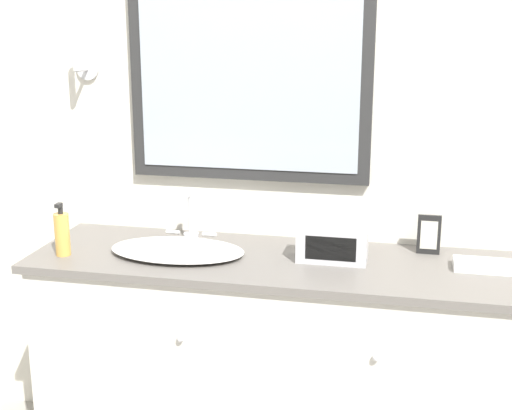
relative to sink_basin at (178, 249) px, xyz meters
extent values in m
cube|color=silver|center=(0.42, 0.33, 0.36)|extent=(8.00, 0.06, 2.55)
cube|color=#282828|center=(0.21, 0.28, 0.59)|extent=(0.94, 0.04, 0.75)
cube|color=#9EA8B2|center=(0.21, 0.26, 0.59)|extent=(0.85, 0.01, 0.66)
cylinder|color=silver|center=(-0.46, 0.29, 0.64)|extent=(0.09, 0.01, 0.09)
cylinder|color=silver|center=(-0.46, 0.24, 0.64)|extent=(0.02, 0.10, 0.02)
cylinder|color=white|center=(-0.46, 0.19, 0.71)|extent=(0.02, 0.02, 0.14)
cube|color=beige|center=(0.42, 0.02, -0.48)|extent=(1.86, 0.52, 0.86)
cube|color=#66605B|center=(0.42, 0.02, -0.03)|extent=(1.92, 0.55, 0.03)
sphere|color=silver|center=(0.09, -0.25, -0.24)|extent=(0.02, 0.02, 0.02)
sphere|color=silver|center=(0.76, -0.25, -0.24)|extent=(0.02, 0.02, 0.02)
ellipsoid|color=white|center=(0.00, -0.01, 0.00)|extent=(0.51, 0.31, 0.03)
cylinder|color=silver|center=(0.00, 0.17, 0.00)|extent=(0.06, 0.06, 0.03)
cylinder|color=silver|center=(0.00, 0.17, 0.09)|extent=(0.02, 0.02, 0.16)
cylinder|color=silver|center=(0.00, 0.13, 0.17)|extent=(0.02, 0.07, 0.02)
cylinder|color=white|center=(-0.07, 0.17, 0.01)|extent=(0.05, 0.02, 0.02)
cylinder|color=white|center=(0.08, 0.17, 0.01)|extent=(0.06, 0.02, 0.02)
cylinder|color=gold|center=(-0.41, -0.10, 0.06)|extent=(0.06, 0.06, 0.16)
cylinder|color=black|center=(-0.41, -0.10, 0.16)|extent=(0.02, 0.02, 0.04)
cube|color=black|center=(-0.41, -0.12, 0.17)|extent=(0.02, 0.03, 0.01)
cube|color=#BCBCC1|center=(0.57, 0.04, 0.04)|extent=(0.25, 0.12, 0.13)
cube|color=black|center=(0.57, -0.01, 0.04)|extent=(0.18, 0.01, 0.09)
cube|color=black|center=(0.91, 0.20, 0.06)|extent=(0.08, 0.01, 0.15)
cube|color=beige|center=(0.91, 0.19, 0.06)|extent=(0.06, 0.00, 0.11)
cube|color=white|center=(1.10, 0.06, 0.00)|extent=(0.20, 0.10, 0.03)
camera|label=1|loc=(0.82, -2.41, 0.84)|focal=50.00mm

